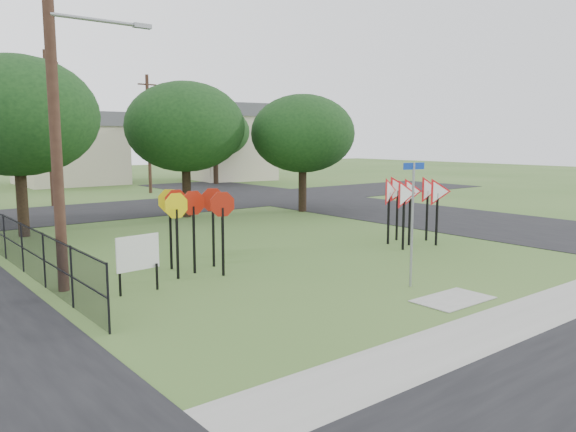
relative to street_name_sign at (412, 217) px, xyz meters
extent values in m
plane|color=#33551F|center=(-0.18, 0.90, -1.90)|extent=(140.00, 140.00, 0.00)
cube|color=gray|center=(-0.18, -3.30, -1.89)|extent=(30.00, 1.60, 0.02)
cube|color=#33551F|center=(-0.18, -4.50, -1.89)|extent=(30.00, 0.80, 0.02)
cube|color=black|center=(11.82, 10.90, -1.89)|extent=(8.00, 50.00, 0.02)
cube|color=black|center=(-0.18, 20.90, -1.89)|extent=(60.00, 8.00, 0.02)
cube|color=gray|center=(-0.18, -1.50, -1.89)|extent=(2.00, 1.20, 0.02)
cylinder|color=gray|center=(0.00, 0.00, -0.22)|extent=(0.07, 0.07, 3.34)
cube|color=#0D2F95|center=(0.00, 0.00, 1.36)|extent=(0.68, 0.15, 0.18)
cube|color=black|center=(-3.83, 4.97, -0.89)|extent=(0.06, 0.06, 2.00)
cube|color=black|center=(-2.93, 5.38, -0.89)|extent=(0.06, 0.06, 2.00)
cube|color=black|center=(-3.33, 4.17, -0.89)|extent=(0.06, 0.06, 2.00)
cube|color=black|center=(-4.53, 4.67, -0.89)|extent=(0.06, 0.06, 2.00)
cube|color=black|center=(-4.13, 5.88, -0.89)|extent=(0.06, 0.06, 2.00)
cube|color=black|center=(-4.04, 5.63, -0.89)|extent=(0.06, 0.06, 2.00)
cube|color=black|center=(3.77, 3.44, -0.91)|extent=(0.07, 0.07, 1.96)
cube|color=black|center=(4.64, 3.87, -0.91)|extent=(0.07, 0.07, 1.96)
cube|color=black|center=(5.41, 3.22, -0.91)|extent=(0.07, 0.07, 1.96)
cube|color=black|center=(4.21, 4.53, -0.91)|extent=(0.07, 0.07, 1.96)
cube|color=black|center=(5.08, 4.85, -0.91)|extent=(0.07, 0.07, 1.96)
cube|color=black|center=(5.95, 4.09, -0.91)|extent=(0.07, 0.07, 1.96)
cube|color=black|center=(-6.52, 3.96, -1.54)|extent=(0.05, 0.05, 0.71)
cube|color=black|center=(-5.51, 3.96, -1.54)|extent=(0.05, 0.05, 0.71)
cube|color=silver|center=(-6.02, 3.96, -0.83)|extent=(1.21, 0.17, 0.91)
cylinder|color=#40281D|center=(-7.48, 5.40, 3.10)|extent=(0.28, 0.28, 10.00)
cylinder|color=gray|center=(-6.28, 5.30, 5.10)|extent=(2.40, 0.10, 0.10)
cube|color=gray|center=(-5.08, 5.30, 5.10)|extent=(0.50, 0.18, 0.12)
cylinder|color=#40281D|center=(-2.18, 24.90, 2.60)|extent=(0.24, 0.24, 9.00)
cube|color=#40281D|center=(-2.18, 24.90, 6.40)|extent=(1.40, 0.10, 0.10)
cylinder|color=#40281D|center=(5.82, 28.90, 2.35)|extent=(0.24, 0.24, 8.50)
cube|color=#40281D|center=(5.82, 28.90, 5.90)|extent=(1.40, 0.10, 0.10)
cylinder|color=black|center=(-7.78, 1.40, -1.15)|extent=(0.05, 0.05, 1.50)
cylinder|color=black|center=(-7.78, 3.70, -1.15)|extent=(0.05, 0.05, 1.50)
cylinder|color=black|center=(-7.78, 6.00, -1.15)|extent=(0.05, 0.05, 1.50)
cylinder|color=black|center=(-7.78, 8.30, -1.15)|extent=(0.05, 0.05, 1.50)
cylinder|color=black|center=(-7.78, 10.60, -1.15)|extent=(0.05, 0.05, 1.50)
cube|color=black|center=(-7.78, 7.15, -0.44)|extent=(0.03, 11.50, 0.03)
cube|color=black|center=(-7.78, 7.15, -1.15)|extent=(0.03, 11.50, 0.03)
cube|color=black|center=(-7.78, 7.15, -1.15)|extent=(0.01, 11.50, 1.50)
cube|color=beige|center=(3.82, 40.90, 0.60)|extent=(8.00, 8.00, 5.00)
cube|color=#515157|center=(3.82, 40.90, 3.70)|extent=(8.40, 8.40, 1.20)
cube|color=beige|center=(17.82, 36.90, 1.10)|extent=(7.91, 7.91, 6.00)
cube|color=#515157|center=(17.82, 36.90, 4.70)|extent=(8.30, 8.30, 1.20)
cylinder|color=black|center=(-6.18, 14.90, -0.58)|extent=(0.44, 0.44, 2.62)
ellipsoid|color=black|center=(-6.18, 14.90, 2.97)|extent=(6.40, 6.40, 4.80)
cylinder|color=black|center=(1.82, 15.90, -0.67)|extent=(0.44, 0.44, 2.45)
ellipsoid|color=black|center=(1.82, 15.90, 2.65)|extent=(6.00, 6.00, 4.50)
cylinder|color=black|center=(7.82, 13.90, -0.76)|extent=(0.44, 0.44, 2.27)
ellipsoid|color=black|center=(7.82, 13.90, 2.34)|extent=(5.60, 5.60, 4.20)
cylinder|color=black|center=(13.82, 32.90, -0.67)|extent=(0.44, 0.44, 2.45)
ellipsoid|color=black|center=(13.82, 32.90, 2.65)|extent=(6.00, 6.00, 4.50)
camera|label=1|loc=(-11.79, -9.52, 2.08)|focal=35.00mm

